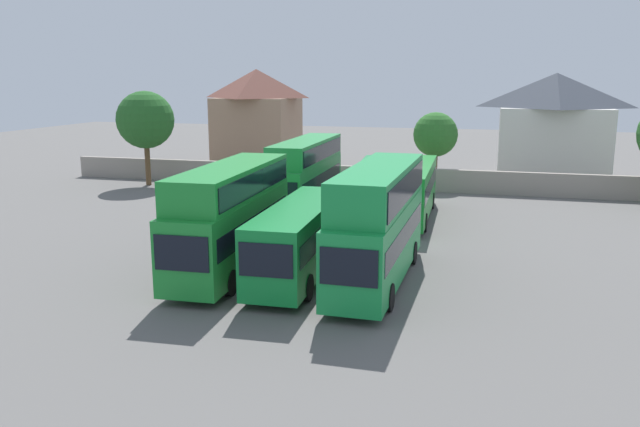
{
  "coord_description": "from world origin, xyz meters",
  "views": [
    {
      "loc": [
        8.05,
        -26.95,
        8.86
      ],
      "look_at": [
        0.0,
        3.0,
        2.27
      ],
      "focal_mm": 36.16,
      "sensor_mm": 36.0,
      "label": 1
    }
  ],
  "objects": [
    {
      "name": "ground",
      "position": [
        0.0,
        18.0,
        0.0
      ],
      "size": [
        140.0,
        140.0,
        0.0
      ],
      "primitive_type": "plane",
      "color": "#605E5B"
    },
    {
      "name": "tree_left_of_lot",
      "position": [
        -19.61,
        20.72,
        5.4
      ],
      "size": [
        4.7,
        4.7,
        7.77
      ],
      "color": "brown",
      "rests_on": "ground"
    },
    {
      "name": "house_terrace_left",
      "position": [
        -14.87,
        34.09,
        4.91
      ],
      "size": [
        7.73,
        7.49,
        9.63
      ],
      "color": "#9E7A60",
      "rests_on": "ground"
    },
    {
      "name": "bus_5",
      "position": [
        0.82,
        14.05,
        1.88
      ],
      "size": [
        3.3,
        10.89,
        3.27
      ],
      "rotation": [
        0.0,
        0.0,
        -1.49
      ],
      "color": "#117C39",
      "rests_on": "ground"
    },
    {
      "name": "bus_3",
      "position": [
        3.43,
        -0.04,
        2.87
      ],
      "size": [
        2.64,
        10.87,
        5.11
      ],
      "rotation": [
        0.0,
        0.0,
        -1.59
      ],
      "color": "#178C3F",
      "rests_on": "ground"
    },
    {
      "name": "bus_6",
      "position": [
        3.16,
        13.39,
        1.96
      ],
      "size": [
        2.89,
        11.4,
        3.43
      ],
      "rotation": [
        0.0,
        0.0,
        -1.54
      ],
      "color": "#1C842E",
      "rests_on": "ground"
    },
    {
      "name": "house_terrace_centre",
      "position": [
        13.05,
        32.61,
        4.7
      ],
      "size": [
        9.48,
        7.36,
        9.21
      ],
      "color": "silver",
      "rests_on": "ground"
    },
    {
      "name": "depot_boundary_wall",
      "position": [
        0.0,
        23.72,
        0.9
      ],
      "size": [
        56.0,
        0.5,
        1.8
      ],
      "primitive_type": "cube",
      "color": "gray",
      "rests_on": "ground"
    },
    {
      "name": "bus_1",
      "position": [
        -3.41,
        -0.1,
        2.77
      ],
      "size": [
        2.97,
        10.73,
        4.91
      ],
      "rotation": [
        0.0,
        0.0,
        -1.53
      ],
      "color": "#1B852F",
      "rests_on": "ground"
    },
    {
      "name": "bus_2",
      "position": [
        -0.09,
        -0.09,
        1.87
      ],
      "size": [
        2.77,
        10.25,
        3.27
      ],
      "rotation": [
        0.0,
        0.0,
        -1.53
      ],
      "color": "#118033",
      "rests_on": "ground"
    },
    {
      "name": "tree_right_of_lot",
      "position": [
        3.49,
        26.22,
        4.24
      ],
      "size": [
        3.61,
        3.61,
        6.08
      ],
      "color": "brown",
      "rests_on": "ground"
    },
    {
      "name": "bus_4",
      "position": [
        -3.91,
        13.87,
        2.7
      ],
      "size": [
        2.65,
        11.26,
        4.78
      ],
      "rotation": [
        0.0,
        0.0,
        -1.55
      ],
      "color": "#1F8C3B",
      "rests_on": "ground"
    }
  ]
}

